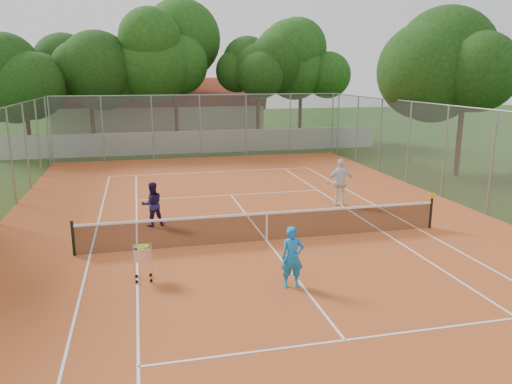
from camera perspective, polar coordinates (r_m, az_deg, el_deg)
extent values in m
plane|color=#1B3C10|center=(16.32, 1.22, -5.64)|extent=(120.00, 120.00, 0.00)
cube|color=#B55123|center=(16.31, 1.22, -5.61)|extent=(18.00, 34.00, 0.02)
cube|color=white|center=(16.31, 1.22, -5.56)|extent=(10.98, 23.78, 0.01)
cube|color=black|center=(16.16, 1.23, -3.93)|extent=(11.88, 0.10, 0.98)
cube|color=slate|center=(15.78, 1.25, 1.24)|extent=(18.00, 34.00, 4.00)
cube|color=silver|center=(34.45, -6.75, 5.70)|extent=(26.00, 0.30, 1.50)
cube|color=beige|center=(44.08, -10.97, 9.12)|extent=(16.40, 9.00, 4.40)
cube|color=black|center=(37.13, -7.49, 12.81)|extent=(29.00, 19.00, 10.00)
imported|color=#1778C5|center=(12.69, 4.17, -7.46)|extent=(0.62, 0.44, 1.59)
imported|color=#201644|center=(18.01, -11.77, -1.38)|extent=(0.88, 0.75, 1.59)
imported|color=white|center=(20.71, 9.65, 1.14)|extent=(1.18, 0.59, 1.94)
cube|color=silver|center=(13.46, -12.79, -7.82)|extent=(0.50, 0.50, 1.02)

